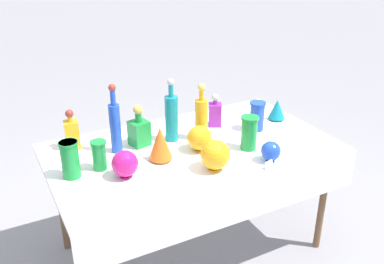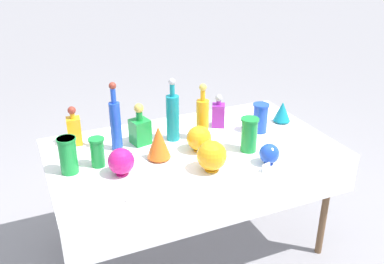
{
  "view_description": "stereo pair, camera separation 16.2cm",
  "coord_description": "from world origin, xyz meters",
  "views": [
    {
      "loc": [
        -1.07,
        -2.04,
        1.94
      ],
      "look_at": [
        0.0,
        0.0,
        0.86
      ],
      "focal_mm": 40.0,
      "sensor_mm": 36.0,
      "label": 1
    },
    {
      "loc": [
        -0.92,
        -2.11,
        1.94
      ],
      "look_at": [
        0.0,
        0.0,
        0.86
      ],
      "focal_mm": 40.0,
      "sensor_mm": 36.0,
      "label": 2
    }
  ],
  "objects": [
    {
      "name": "square_decanter_1",
      "position": [
        -0.64,
        0.33,
        0.86
      ],
      "size": [
        0.09,
        0.09,
        0.25
      ],
      "color": "orange",
      "rests_on": "display_table"
    },
    {
      "name": "round_bowl_1",
      "position": [
        -0.47,
        -0.14,
        0.84
      ],
      "size": [
        0.14,
        0.14,
        0.15
      ],
      "color": "#C61972",
      "rests_on": "display_table"
    },
    {
      "name": "tall_bottle_2",
      "position": [
        0.1,
        0.08,
        0.91
      ],
      "size": [
        0.08,
        0.08,
        0.36
      ],
      "color": "orange",
      "rests_on": "display_table"
    },
    {
      "name": "square_decanter_0",
      "position": [
        -0.27,
        0.18,
        0.86
      ],
      "size": [
        0.13,
        0.13,
        0.26
      ],
      "color": "#198C38",
      "rests_on": "display_table"
    },
    {
      "name": "ground_plane",
      "position": [
        0.0,
        0.0,
        0.0
      ],
      "size": [
        40.0,
        40.0,
        0.0
      ],
      "primitive_type": "plane",
      "color": "gray"
    },
    {
      "name": "round_bowl_3",
      "position": [
        0.31,
        -0.36,
        0.82
      ],
      "size": [
        0.11,
        0.11,
        0.12
      ],
      "color": "blue",
      "rests_on": "display_table"
    },
    {
      "name": "fluted_vase_1",
      "position": [
        -0.23,
        -0.06,
        0.87
      ],
      "size": [
        0.14,
        0.14,
        0.2
      ],
      "color": "orange",
      "rests_on": "display_table"
    },
    {
      "name": "square_decanter_2",
      "position": [
        0.28,
        0.21,
        0.85
      ],
      "size": [
        0.11,
        0.11,
        0.22
      ],
      "color": "purple",
      "rests_on": "display_table"
    },
    {
      "name": "round_bowl_0",
      "position": [
        -0.01,
        -0.3,
        0.85
      ],
      "size": [
        0.16,
        0.16,
        0.17
      ],
      "color": "orange",
      "rests_on": "display_table"
    },
    {
      "name": "slender_vase_2",
      "position": [
        -0.57,
        0.0,
        0.85
      ],
      "size": [
        0.09,
        0.09,
        0.17
      ],
      "color": "#198C38",
      "rests_on": "display_table"
    },
    {
      "name": "cardboard_box_behind_left",
      "position": [
        -0.07,
        0.88,
        0.12
      ],
      "size": [
        0.54,
        0.41,
        0.33
      ],
      "color": "tan",
      "rests_on": "ground"
    },
    {
      "name": "slender_vase_1",
      "position": [
        0.49,
        0.03,
        0.86
      ],
      "size": [
        0.1,
        0.1,
        0.19
      ],
      "color": "blue",
      "rests_on": "display_table"
    },
    {
      "name": "round_bowl_2",
      "position": [
        0.02,
        -0.06,
        0.84
      ],
      "size": [
        0.15,
        0.15,
        0.16
      ],
      "color": "orange",
      "rests_on": "display_table"
    },
    {
      "name": "tall_bottle_0",
      "position": [
        -0.42,
        0.16,
        0.93
      ],
      "size": [
        0.06,
        0.06,
        0.42
      ],
      "color": "blue",
      "rests_on": "display_table"
    },
    {
      "name": "fluted_vase_0",
      "position": [
        0.71,
        0.1,
        0.84
      ],
      "size": [
        0.12,
        0.12,
        0.14
      ],
      "color": "teal",
      "rests_on": "display_table"
    },
    {
      "name": "tall_bottle_1",
      "position": [
        -0.06,
        0.15,
        0.92
      ],
      "size": [
        0.08,
        0.08,
        0.4
      ],
      "color": "teal",
      "rests_on": "display_table"
    },
    {
      "name": "price_tag_left",
      "position": [
        -0.5,
        -0.41,
        0.78
      ],
      "size": [
        0.05,
        0.02,
        0.03
      ],
      "primitive_type": "cube",
      "rotation": [
        -0.21,
        0.0,
        -0.24
      ],
      "color": "white",
      "rests_on": "display_table"
    },
    {
      "name": "display_table",
      "position": [
        0.0,
        -0.03,
        0.7
      ],
      "size": [
        1.7,
        0.98,
        0.76
      ],
      "color": "white",
      "rests_on": "ground"
    },
    {
      "name": "slender_vase_3",
      "position": [
        -0.72,
        -0.01,
        0.87
      ],
      "size": [
        0.1,
        0.1,
        0.21
      ],
      "color": "#198C38",
      "rests_on": "display_table"
    },
    {
      "name": "price_tag_center",
      "position": [
        0.25,
        -0.43,
        0.78
      ],
      "size": [
        0.06,
        0.03,
        0.05
      ],
      "primitive_type": "cube",
      "rotation": [
        -0.21,
        0.0,
        0.25
      ],
      "color": "white",
      "rests_on": "display_table"
    },
    {
      "name": "slender_vase_0",
      "position": [
        0.29,
        -0.18,
        0.87
      ],
      "size": [
        0.11,
        0.11,
        0.21
      ],
      "color": "#198C38",
      "rests_on": "display_table"
    }
  ]
}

